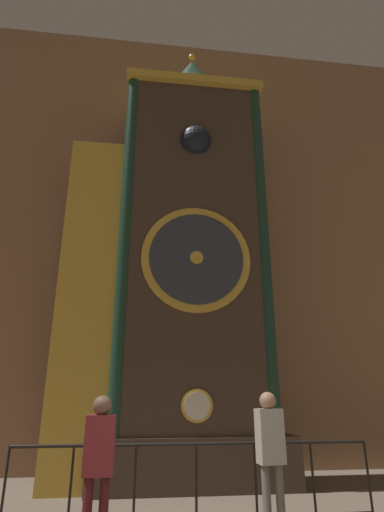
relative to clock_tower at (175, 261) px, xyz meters
name	(u,v)px	position (x,y,z in m)	size (l,w,h in m)	color
cathedral_back_wall	(168,222)	(-0.07, 1.52, 1.63)	(24.00, 0.32, 12.40)	#936B4C
clock_tower	(175,261)	(0.00, 0.00, 0.00)	(4.79, 1.82, 10.68)	#423328
railing_fence	(196,477)	(0.16, -2.32, -3.98)	(5.20, 0.05, 1.03)	black
visitor_near	(99,455)	(-1.13, -3.36, -3.54)	(0.35, 0.23, 1.67)	#461518
visitor_far	(270,445)	(1.07, -2.96, -3.51)	(0.36, 0.26, 1.71)	#58554F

